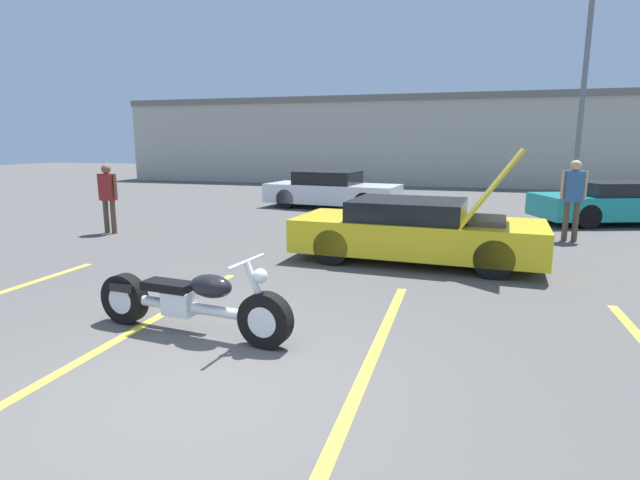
{
  "coord_description": "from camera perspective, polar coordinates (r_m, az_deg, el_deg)",
  "views": [
    {
      "loc": [
        2.12,
        -3.53,
        2.14
      ],
      "look_at": [
        0.23,
        3.02,
        0.8
      ],
      "focal_mm": 28.0,
      "sensor_mm": 36.0,
      "label": 1
    }
  ],
  "objects": [
    {
      "name": "parking_stripe_back",
      "position": [
        4.85,
        5.12,
        -15.07
      ],
      "size": [
        0.12,
        5.76,
        0.01
      ],
      "primitive_type": "cube",
      "color": "yellow",
      "rests_on": "ground"
    },
    {
      "name": "ground_plane",
      "position": [
        4.64,
        -13.77,
        -16.69
      ],
      "size": [
        80.0,
        80.0,
        0.0
      ],
      "primitive_type": "plane",
      "color": "#514F4C"
    },
    {
      "name": "light_pole",
      "position": [
        20.11,
        28.18,
        15.61
      ],
      "size": [
        1.21,
        0.28,
        7.55
      ],
      "color": "slate",
      "rests_on": "ground"
    },
    {
      "name": "parked_car_left_row",
      "position": [
        16.5,
        1.34,
        5.69
      ],
      "size": [
        4.5,
        2.21,
        1.2
      ],
      "rotation": [
        0.0,
        0.0,
        -0.12
      ],
      "color": "silver",
      "rests_on": "ground"
    },
    {
      "name": "spectator_by_show_car",
      "position": [
        12.8,
        -23.08,
        4.97
      ],
      "size": [
        0.52,
        0.21,
        1.63
      ],
      "color": "brown",
      "rests_on": "ground"
    },
    {
      "name": "far_building",
      "position": [
        26.84,
        11.81,
        11.33
      ],
      "size": [
        32.0,
        4.2,
        4.4
      ],
      "color": "#B2AD9E",
      "rests_on": "ground"
    },
    {
      "name": "parked_car_right_row",
      "position": [
        15.52,
        31.21,
        3.63
      ],
      "size": [
        4.8,
        3.12,
        1.12
      ],
      "rotation": [
        0.0,
        0.0,
        0.34
      ],
      "color": "teal",
      "rests_on": "ground"
    },
    {
      "name": "parking_stripe_middle",
      "position": [
        5.97,
        -22.56,
        -10.73
      ],
      "size": [
        0.12,
        5.76,
        0.01
      ],
      "primitive_type": "cube",
      "color": "yellow",
      "rests_on": "ground"
    },
    {
      "name": "show_car_hood_open",
      "position": [
        9.19,
        11.12,
        1.07
      ],
      "size": [
        4.49,
        2.06,
        2.04
      ],
      "rotation": [
        0.0,
        0.0,
        -0.07
      ],
      "color": "yellow",
      "rests_on": "ground"
    },
    {
      "name": "spectator_near_motorcycle",
      "position": [
        12.18,
        26.97,
        4.81
      ],
      "size": [
        0.52,
        0.23,
        1.76
      ],
      "color": "brown",
      "rests_on": "ground"
    },
    {
      "name": "motorcycle",
      "position": [
        5.82,
        -14.62,
        -6.9
      ],
      "size": [
        2.51,
        0.71,
        0.94
      ],
      "rotation": [
        0.0,
        0.0,
        -0.11
      ],
      "color": "black",
      "rests_on": "ground"
    }
  ]
}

